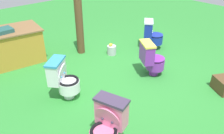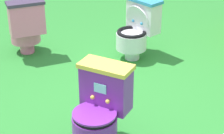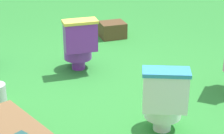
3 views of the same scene
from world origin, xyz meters
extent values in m
plane|color=#2D8433|center=(0.00, 0.00, 0.00)|extent=(14.00, 14.00, 0.00)
cylinder|color=purple|center=(0.53, -0.30, 0.24)|extent=(0.51, 0.51, 0.20)
torus|color=black|center=(0.53, -0.30, 0.35)|extent=(0.49, 0.49, 0.04)
cylinder|color=#EACC4C|center=(0.53, -0.30, 0.30)|extent=(0.33, 0.33, 0.01)
cube|color=purple|center=(0.36, -0.20, 0.51)|extent=(0.37, 0.45, 0.37)
cube|color=#EACC4C|center=(0.36, -0.20, 0.71)|extent=(0.41, 0.48, 0.04)
cube|color=#8CE0E5|center=(0.44, -0.25, 0.56)|extent=(0.06, 0.10, 0.08)
cylinder|color=purple|center=(0.53, -0.30, 0.37)|extent=(0.49, 0.49, 0.02)
sphere|color=#EACC4C|center=(0.48, -0.20, 0.46)|extent=(0.04, 0.04, 0.04)
sphere|color=#EACC4C|center=(0.41, -0.32, 0.46)|extent=(0.04, 0.04, 0.04)
cylinder|color=pink|center=(-1.50, -1.12, 0.07)|extent=(0.23, 0.23, 0.14)
cylinder|color=pink|center=(-1.52, -1.12, 0.24)|extent=(0.47, 0.47, 0.20)
torus|color=black|center=(-1.52, -1.12, 0.35)|extent=(0.45, 0.45, 0.04)
cylinder|color=#3F334C|center=(-1.52, -1.12, 0.30)|extent=(0.30, 0.30, 0.01)
cube|color=pink|center=(-1.33, -1.06, 0.51)|extent=(0.31, 0.45, 0.37)
cube|color=#3F334C|center=(-1.33, -1.06, 0.71)|extent=(0.34, 0.48, 0.04)
cube|color=#8CE0E5|center=(-1.42, -1.09, 0.56)|extent=(0.04, 0.11, 0.08)
cylinder|color=pink|center=(-1.42, -1.09, 0.49)|extent=(0.20, 0.36, 0.35)
sphere|color=#3F334C|center=(-1.41, -1.16, 0.46)|extent=(0.04, 0.04, 0.04)
sphere|color=#3F334C|center=(-1.45, -1.03, 0.46)|extent=(0.04, 0.04, 0.04)
cylinder|color=white|center=(-1.23, 0.20, 0.07)|extent=(0.25, 0.25, 0.14)
cylinder|color=white|center=(-1.22, 0.18, 0.24)|extent=(0.52, 0.52, 0.20)
torus|color=black|center=(-1.22, 0.18, 0.35)|extent=(0.50, 0.50, 0.04)
cylinder|color=#338CBF|center=(-1.22, 0.18, 0.30)|extent=(0.34, 0.34, 0.01)
cube|color=white|center=(-1.34, 0.34, 0.51)|extent=(0.44, 0.40, 0.37)
cube|color=#338CBF|center=(-1.34, 0.34, 0.71)|extent=(0.47, 0.44, 0.04)
cube|color=#8CE0E5|center=(-1.28, 0.26, 0.56)|extent=(0.09, 0.08, 0.08)
cylinder|color=white|center=(-1.28, 0.26, 0.49)|extent=(0.33, 0.29, 0.35)
sphere|color=#338CBF|center=(-1.22, 0.30, 0.46)|extent=(0.04, 0.04, 0.04)
sphere|color=#338CBF|center=(-1.33, 0.21, 0.46)|extent=(0.04, 0.04, 0.04)
camera|label=1|loc=(-2.83, -2.77, 2.48)|focal=36.44mm
camera|label=2|loc=(3.22, -0.33, 2.17)|focal=64.41mm
camera|label=3|loc=(-3.27, 3.17, 2.22)|focal=66.24mm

